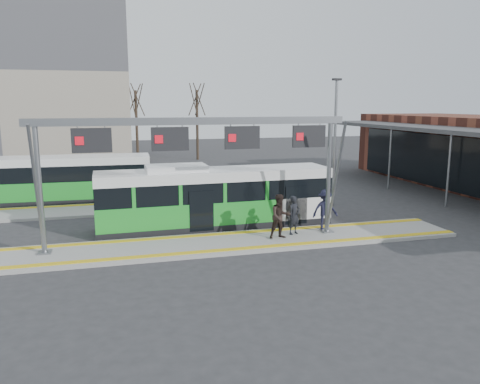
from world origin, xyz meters
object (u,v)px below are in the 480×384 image
at_px(passenger_a, 294,215).
at_px(hero_bus, 215,198).
at_px(passenger_c, 325,210).
at_px(gantry, 199,143).
at_px(passenger_b, 280,216).

bearing_deg(passenger_a, hero_bus, 111.28).
height_order(passenger_a, passenger_c, passenger_c).
height_order(gantry, passenger_b, gantry).
distance_m(passenger_a, passenger_b, 0.95).
bearing_deg(passenger_c, passenger_a, -164.16).
xyz_separation_m(passenger_a, passenger_c, (1.68, 0.39, 0.07)).
relative_size(passenger_a, passenger_c, 0.93).
height_order(gantry, hero_bus, gantry).
height_order(hero_bus, passenger_c, hero_bus).
relative_size(gantry, passenger_a, 7.50).
height_order(passenger_a, passenger_b, passenger_b).
bearing_deg(gantry, passenger_b, -6.25).
relative_size(gantry, passenger_c, 6.96).
height_order(gantry, passenger_a, gantry).
xyz_separation_m(hero_bus, passenger_a, (3.01, -2.78, -0.39)).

